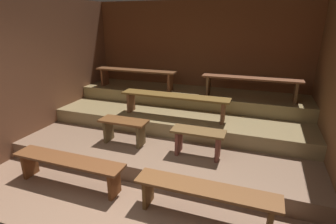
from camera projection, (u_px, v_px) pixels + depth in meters
The scene contains 13 objects.
ground at pixel (168, 153), 4.99m from camera, with size 5.90×4.88×0.08m, color #8B6851.
wall_back at pixel (198, 62), 6.35m from camera, with size 5.90×0.06×2.78m, color brown.
wall_left at pixel (49, 70), 5.35m from camera, with size 0.06×4.88×2.78m, color brown.
platform_lower at pixel (176, 136), 5.33m from camera, with size 5.10×3.18×0.27m, color #82634D.
platform_middle at pixel (184, 114), 5.75m from camera, with size 5.10×2.03×0.27m, color olive.
platform_upper at pixel (191, 96), 6.09m from camera, with size 5.10×1.06×0.27m, color olive.
bench_floor_left at pixel (68, 164), 3.86m from camera, with size 1.76×0.34×0.44m.
bench_floor_right at pixel (205, 194), 3.21m from camera, with size 1.76×0.34×0.44m.
bench_lower_left at pixel (124, 127), 4.60m from camera, with size 0.84×0.34×0.44m.
bench_lower_right at pixel (198, 138), 4.18m from camera, with size 0.84×0.34×0.44m.
bench_middle_center at pixel (174, 99), 5.10m from camera, with size 2.13×0.34×0.44m.
bench_upper_left at pixel (136, 73), 6.18m from camera, with size 1.95×0.34×0.44m.
bench_upper_right at pixel (250, 81), 5.35m from camera, with size 1.95×0.34×0.44m.
Camera 1 is at (1.52, -2.15, 2.35)m, focal length 28.24 mm.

